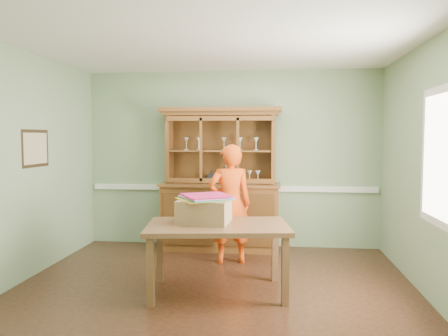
# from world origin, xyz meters

# --- Properties ---
(floor) EXTENTS (4.50, 4.50, 0.00)m
(floor) POSITION_xyz_m (0.00, 0.00, 0.00)
(floor) COLOR #482617
(floor) RESTS_ON ground
(ceiling) EXTENTS (4.50, 4.50, 0.00)m
(ceiling) POSITION_xyz_m (0.00, 0.00, 2.70)
(ceiling) COLOR white
(ceiling) RESTS_ON wall_back
(wall_back) EXTENTS (4.50, 0.00, 4.50)m
(wall_back) POSITION_xyz_m (0.00, 2.00, 1.35)
(wall_back) COLOR #87A67C
(wall_back) RESTS_ON floor
(wall_left) EXTENTS (0.00, 4.00, 4.00)m
(wall_left) POSITION_xyz_m (-2.25, 0.00, 1.35)
(wall_left) COLOR #87A67C
(wall_left) RESTS_ON floor
(wall_right) EXTENTS (0.00, 4.00, 4.00)m
(wall_right) POSITION_xyz_m (2.25, 0.00, 1.35)
(wall_right) COLOR #87A67C
(wall_right) RESTS_ON floor
(wall_front) EXTENTS (4.50, 0.00, 4.50)m
(wall_front) POSITION_xyz_m (0.00, -2.00, 1.35)
(wall_front) COLOR #87A67C
(wall_front) RESTS_ON floor
(chair_rail) EXTENTS (4.41, 0.05, 0.08)m
(chair_rail) POSITION_xyz_m (0.00, 1.98, 0.90)
(chair_rail) COLOR white
(chair_rail) RESTS_ON wall_back
(framed_map) EXTENTS (0.03, 0.60, 0.46)m
(framed_map) POSITION_xyz_m (-2.23, 0.30, 1.55)
(framed_map) COLOR #312213
(framed_map) RESTS_ON wall_left
(window_panel) EXTENTS (0.03, 0.96, 1.36)m
(window_panel) POSITION_xyz_m (2.23, -0.30, 1.50)
(window_panel) COLOR white
(window_panel) RESTS_ON wall_right
(china_hutch) EXTENTS (1.81, 0.60, 2.13)m
(china_hutch) POSITION_xyz_m (-0.14, 1.76, 0.75)
(china_hutch) COLOR brown
(china_hutch) RESTS_ON floor
(dining_table) EXTENTS (1.61, 1.10, 0.75)m
(dining_table) POSITION_xyz_m (0.06, -0.12, 0.66)
(dining_table) COLOR brown
(dining_table) RESTS_ON floor
(cardboard_box) EXTENTS (0.58, 0.48, 0.25)m
(cardboard_box) POSITION_xyz_m (-0.10, -0.05, 0.88)
(cardboard_box) COLOR tan
(cardboard_box) RESTS_ON dining_table
(kite_stack) EXTENTS (0.65, 0.65, 0.05)m
(kite_stack) POSITION_xyz_m (-0.09, -0.04, 1.03)
(kite_stack) COLOR gold
(kite_stack) RESTS_ON cardboard_box
(person) EXTENTS (0.66, 0.51, 1.59)m
(person) POSITION_xyz_m (0.08, 1.04, 0.80)
(person) COLOR #FF4F10
(person) RESTS_ON floor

